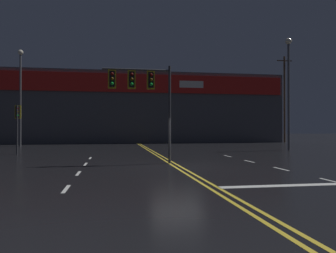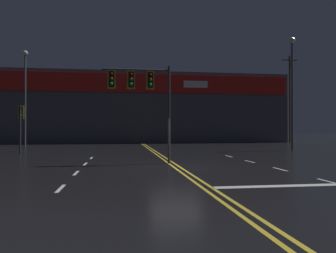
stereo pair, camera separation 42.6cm
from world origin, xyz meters
TOP-DOWN VIEW (x-y plane):
  - ground_plane at (0.00, 0.00)m, footprint 200.00×200.00m
  - road_markings at (0.83, -1.09)m, footprint 13.58×60.00m
  - traffic_signal_median at (-1.69, 1.47)m, footprint 3.65×0.36m
  - traffic_signal_corner_northwest at (-10.05, 9.54)m, footprint 0.42×0.36m
  - streetlight_near_right at (-12.87, 20.88)m, footprint 0.56×0.56m
  - streetlight_far_left at (12.04, 10.56)m, footprint 0.56×0.56m
  - building_backdrop at (0.00, 30.87)m, footprint 39.76×10.23m
  - utility_pole_row at (1.87, 26.54)m, footprint 43.93×0.26m

SIDE VIEW (x-z plane):
  - ground_plane at x=0.00m, z-range 0.00..0.00m
  - road_markings at x=0.83m, z-range 0.00..0.01m
  - traffic_signal_corner_northwest at x=-10.05m, z-range 0.85..4.45m
  - traffic_signal_median at x=-1.69m, z-range 1.47..6.74m
  - building_backdrop at x=0.00m, z-range 0.02..9.34m
  - utility_pole_row at x=1.87m, z-range -0.33..11.69m
  - streetlight_far_left at x=12.04m, z-range 1.33..11.16m
  - streetlight_near_right at x=-12.87m, z-range 1.35..11.63m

